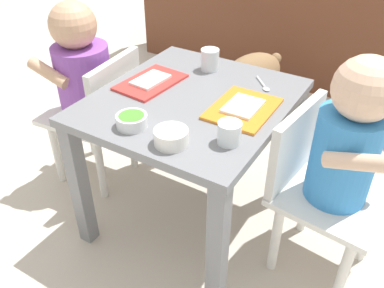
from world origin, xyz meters
The scene contains 12 objects.
ground_plane centered at (0.00, 0.00, 0.00)m, with size 7.00×7.00×0.00m, color beige.
dining_table centered at (0.00, 0.00, 0.38)m, with size 0.53×0.59×0.46m.
seated_child_left centered at (-0.43, 0.01, 0.42)m, with size 0.30×0.30×0.67m.
seated_child_right centered at (0.43, 0.02, 0.43)m, with size 0.31×0.31×0.68m.
dog centered at (-0.12, 0.68, 0.22)m, with size 0.28×0.42×0.33m.
food_tray_left centered at (-0.15, 0.01, 0.47)m, with size 0.15×0.22×0.02m.
food_tray_right centered at (0.15, 0.01, 0.47)m, with size 0.16×0.21×0.02m.
water_cup_left centered at (-0.05, 0.19, 0.49)m, with size 0.06×0.06×0.07m.
water_cup_right centered at (0.19, -0.15, 0.49)m, with size 0.06×0.06×0.06m.
cereal_bowl_left_side centered at (-0.05, -0.21, 0.48)m, with size 0.08×0.08×0.03m.
veggie_bowl_far centered at (0.08, -0.22, 0.48)m, with size 0.08×0.08×0.04m.
spoon_by_left_tray centered at (0.15, 0.17, 0.47)m, with size 0.08×0.08×0.01m.
Camera 1 is at (0.54, -0.88, 1.03)m, focal length 38.35 mm.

